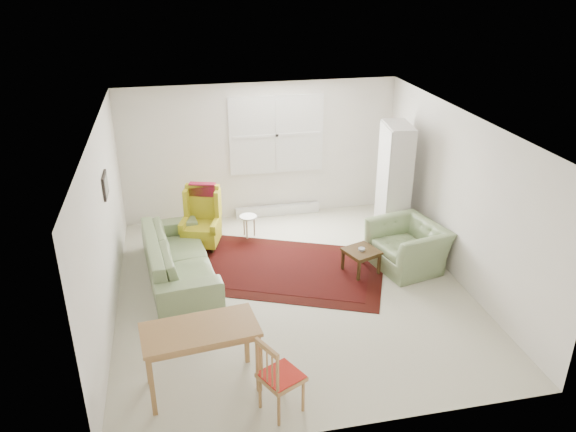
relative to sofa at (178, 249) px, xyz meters
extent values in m
cube|color=beige|center=(1.60, -0.70, -0.47)|extent=(5.00, 5.50, 0.01)
cube|color=white|center=(1.60, -0.70, 2.03)|extent=(5.00, 5.50, 0.01)
cube|color=silver|center=(1.60, 2.05, 0.78)|extent=(5.00, 0.04, 2.50)
cube|color=silver|center=(1.60, -3.45, 0.78)|extent=(5.00, 0.04, 2.50)
cube|color=silver|center=(-0.90, -0.70, 0.78)|extent=(0.04, 5.50, 2.50)
cube|color=silver|center=(4.10, -0.70, 0.78)|extent=(0.04, 5.50, 2.50)
cube|color=white|center=(1.90, 2.03, 1.08)|extent=(1.72, 0.06, 1.42)
cube|color=white|center=(1.90, 2.03, 1.08)|extent=(1.60, 0.02, 1.30)
cube|color=silver|center=(1.90, 1.97, -0.38)|extent=(1.60, 0.12, 0.18)
cube|color=black|center=(-0.88, -0.20, 1.18)|extent=(0.03, 0.42, 0.32)
cube|color=#A3964B|center=(-0.87, -0.20, 1.18)|extent=(0.01, 0.34, 0.24)
imported|color=#73885B|center=(0.00, 0.00, 0.00)|extent=(1.16, 2.42, 0.94)
imported|color=#73885B|center=(3.51, -0.40, -0.05)|extent=(1.18, 1.28, 0.85)
camera|label=1|loc=(0.08, -7.61, 3.94)|focal=35.00mm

